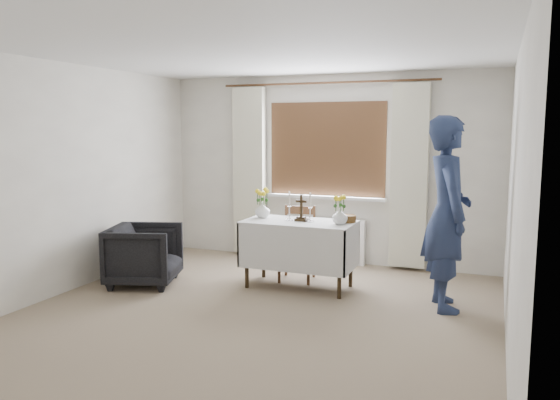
# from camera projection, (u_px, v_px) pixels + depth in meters

# --- Properties ---
(ground) EXTENTS (5.00, 5.00, 0.00)m
(ground) POSITION_uv_depth(u_px,v_px,m) (249.00, 320.00, 5.16)
(ground) COLOR gray
(ground) RESTS_ON ground
(altar_table) EXTENTS (1.24, 0.64, 0.76)m
(altar_table) POSITION_uv_depth(u_px,v_px,m) (299.00, 254.00, 6.16)
(altar_table) COLOR silver
(altar_table) RESTS_ON ground
(wooden_chair) EXTENTS (0.45, 0.45, 0.88)m
(wooden_chair) POSITION_uv_depth(u_px,v_px,m) (297.00, 244.00, 6.45)
(wooden_chair) COLOR #522D1C
(wooden_chair) RESTS_ON ground
(armchair) EXTENTS (0.96, 0.95, 0.70)m
(armchair) POSITION_uv_depth(u_px,v_px,m) (144.00, 255.00, 6.28)
(armchair) COLOR black
(armchair) RESTS_ON ground
(person) EXTENTS (0.66, 0.81, 1.92)m
(person) POSITION_uv_depth(u_px,v_px,m) (447.00, 214.00, 5.38)
(person) COLOR navy
(person) RESTS_ON ground
(radiator) EXTENTS (1.10, 0.10, 0.60)m
(radiator) POSITION_uv_depth(u_px,v_px,m) (325.00, 240.00, 7.35)
(radiator) COLOR white
(radiator) RESTS_ON ground
(wooden_cross) EXTENTS (0.14, 0.10, 0.30)m
(wooden_cross) POSITION_uv_depth(u_px,v_px,m) (301.00, 208.00, 6.10)
(wooden_cross) COLOR black
(wooden_cross) RESTS_ON altar_table
(candlestick_left) EXTENTS (0.10, 0.10, 0.33)m
(candlestick_left) POSITION_uv_depth(u_px,v_px,m) (289.00, 206.00, 6.15)
(candlestick_left) COLOR silver
(candlestick_left) RESTS_ON altar_table
(candlestick_right) EXTENTS (0.11, 0.11, 0.32)m
(candlestick_right) POSITION_uv_depth(u_px,v_px,m) (310.00, 207.00, 6.07)
(candlestick_right) COLOR silver
(candlestick_right) RESTS_ON altar_table
(flower_vase_left) EXTENTS (0.19, 0.19, 0.18)m
(flower_vase_left) POSITION_uv_depth(u_px,v_px,m) (263.00, 210.00, 6.34)
(flower_vase_left) COLOR white
(flower_vase_left) RESTS_ON altar_table
(flower_vase_right) EXTENTS (0.22, 0.22, 0.18)m
(flower_vase_right) POSITION_uv_depth(u_px,v_px,m) (340.00, 216.00, 5.90)
(flower_vase_right) COLOR white
(flower_vase_right) RESTS_ON altar_table
(wicker_basket) EXTENTS (0.23, 0.23, 0.08)m
(wicker_basket) POSITION_uv_depth(u_px,v_px,m) (347.00, 218.00, 6.06)
(wicker_basket) COLOR brown
(wicker_basket) RESTS_ON altar_table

